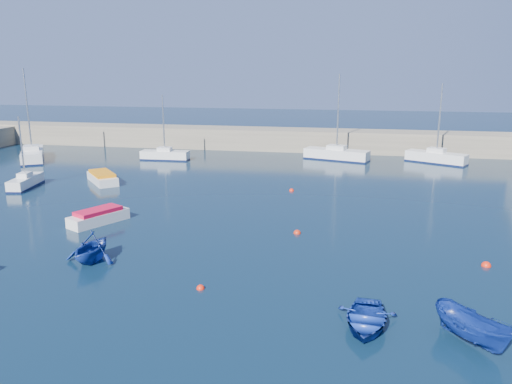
% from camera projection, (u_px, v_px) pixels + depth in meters
% --- Properties ---
extents(ground, '(220.00, 220.00, 0.00)m').
position_uv_depth(ground, '(181.00, 337.00, 19.25)').
color(ground, '#0B1F32').
rests_on(ground, ground).
extents(back_wall, '(96.00, 4.50, 2.60)m').
position_uv_depth(back_wall, '(303.00, 140.00, 62.75)').
color(back_wall, '#7B715E').
rests_on(back_wall, ground).
extents(sailboat_3, '(2.02, 4.66, 6.12)m').
position_uv_depth(sailboat_3, '(26.00, 182.00, 43.20)').
color(sailboat_3, silver).
rests_on(sailboat_3, ground).
extents(sailboat_4, '(6.02, 7.69, 10.09)m').
position_uv_depth(sailboat_4, '(32.00, 154.00, 56.14)').
color(sailboat_4, silver).
rests_on(sailboat_4, ground).
extents(sailboat_5, '(5.45, 1.70, 7.23)m').
position_uv_depth(sailboat_5, '(165.00, 155.00, 56.23)').
color(sailboat_5, silver).
rests_on(sailboat_5, ground).
extents(sailboat_6, '(7.51, 4.04, 9.50)m').
position_uv_depth(sailboat_6, '(336.00, 154.00, 56.30)').
color(sailboat_6, silver).
rests_on(sailboat_6, ground).
extents(sailboat_7, '(6.48, 4.62, 8.53)m').
position_uv_depth(sailboat_7, '(436.00, 157.00, 54.39)').
color(sailboat_7, silver).
rests_on(sailboat_7, ground).
extents(motorboat_1, '(3.10, 4.22, 0.99)m').
position_uv_depth(motorboat_1, '(99.00, 217.00, 33.23)').
color(motorboat_1, silver).
rests_on(motorboat_1, ground).
extents(motorboat_2, '(4.44, 4.70, 0.99)m').
position_uv_depth(motorboat_2, '(102.00, 178.00, 45.08)').
color(motorboat_2, silver).
rests_on(motorboat_2, ground).
extents(dinghy_center, '(2.71, 3.60, 0.71)m').
position_uv_depth(dinghy_center, '(366.00, 319.00, 19.85)').
color(dinghy_center, navy).
rests_on(dinghy_center, ground).
extents(dinghy_left, '(2.80, 3.21, 1.65)m').
position_uv_depth(dinghy_left, '(91.00, 247.00, 26.54)').
color(dinghy_left, navy).
rests_on(dinghy_left, ground).
extents(dinghy_right, '(3.07, 3.44, 1.30)m').
position_uv_depth(dinghy_right, '(472.00, 328.00, 18.60)').
color(dinghy_right, navy).
rests_on(dinghy_right, ground).
extents(buoy_0, '(0.40, 0.40, 0.40)m').
position_uv_depth(buoy_0, '(201.00, 289.00, 23.44)').
color(buoy_0, red).
rests_on(buoy_0, ground).
extents(buoy_1, '(0.47, 0.47, 0.47)m').
position_uv_depth(buoy_1, '(297.00, 233.00, 31.29)').
color(buoy_1, red).
rests_on(buoy_1, ground).
extents(buoy_2, '(0.50, 0.50, 0.50)m').
position_uv_depth(buoy_2, '(486.00, 266.00, 26.12)').
color(buoy_2, red).
rests_on(buoy_2, ground).
extents(buoy_3, '(0.42, 0.42, 0.42)m').
position_uv_depth(buoy_3, '(292.00, 191.00, 42.10)').
color(buoy_3, red).
rests_on(buoy_3, ground).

